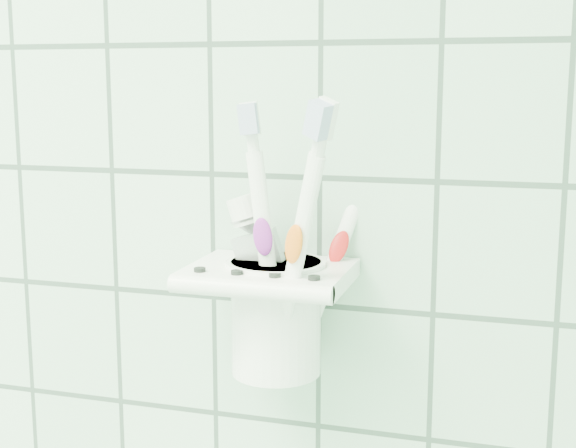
# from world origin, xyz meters

# --- Properties ---
(holder_bracket) EXTENTS (0.12, 0.10, 0.04)m
(holder_bracket) POSITION_xyz_m (0.63, 1.15, 1.28)
(holder_bracket) COLOR white
(holder_bracket) RESTS_ON wall_back
(cup) EXTENTS (0.08, 0.08, 0.09)m
(cup) POSITION_xyz_m (0.63, 1.16, 1.25)
(cup) COLOR white
(cup) RESTS_ON holder_bracket
(toothbrush_pink) EXTENTS (0.03, 0.02, 0.21)m
(toothbrush_pink) POSITION_xyz_m (0.64, 1.14, 1.32)
(toothbrush_pink) COLOR white
(toothbrush_pink) RESTS_ON cup
(toothbrush_blue) EXTENTS (0.06, 0.08, 0.19)m
(toothbrush_blue) POSITION_xyz_m (0.65, 1.15, 1.31)
(toothbrush_blue) COLOR white
(toothbrush_blue) RESTS_ON cup
(toothbrush_orange) EXTENTS (0.06, 0.06, 0.22)m
(toothbrush_orange) POSITION_xyz_m (0.64, 1.14, 1.33)
(toothbrush_orange) COLOR white
(toothbrush_orange) RESTS_ON cup
(toothpaste_tube) EXTENTS (0.07, 0.03, 0.15)m
(toothpaste_tube) POSITION_xyz_m (0.65, 1.16, 1.29)
(toothpaste_tube) COLOR silver
(toothpaste_tube) RESTS_ON cup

